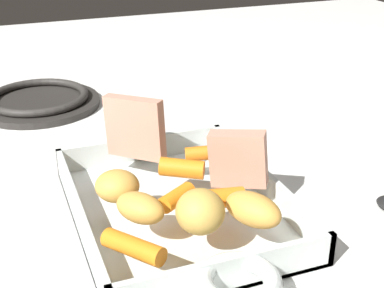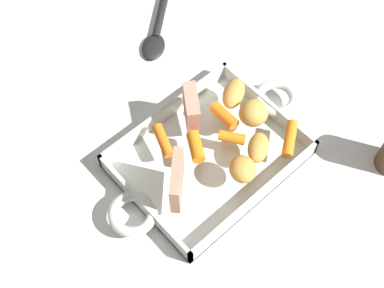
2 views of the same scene
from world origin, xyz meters
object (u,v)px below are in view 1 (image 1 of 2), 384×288
roasting_dish (177,205)px  roast_slice_outer (135,128)px  stove_burner_rear (39,100)px  baby_carrot_center_left (177,197)px  potato_whole (253,209)px  baby_carrot_southwest (219,198)px  potato_halved (200,211)px  baby_carrot_northeast (182,168)px  potato_golden_small (117,186)px  roast_slice_thick (238,159)px  potato_corner (140,208)px  baby_carrot_long (133,247)px  baby_carrot_center_right (209,153)px

roasting_dish → roast_slice_outer: (-0.09, -0.02, 0.06)m
roast_slice_outer → stove_burner_rear: (-0.32, -0.08, -0.06)m
roast_slice_outer → baby_carrot_center_left: 0.13m
potato_whole → stove_burner_rear: potato_whole is taller
baby_carrot_southwest → baby_carrot_center_left: bearing=-116.5°
baby_carrot_center_left → potato_halved: 0.05m
baby_carrot_northeast → potato_golden_small: 0.08m
baby_carrot_center_left → roast_slice_thick: bearing=103.6°
roast_slice_thick → baby_carrot_northeast: (-0.04, -0.05, -0.02)m
roasting_dish → potato_golden_small: size_ratio=8.52×
baby_carrot_northeast → potato_whole: (0.12, 0.03, 0.01)m
roasting_dish → potato_golden_small: potato_golden_small is taller
roast_slice_outer → potato_halved: bearing=4.5°
baby_carrot_center_left → potato_whole: potato_whole is taller
baby_carrot_center_left → potato_golden_small: (-0.03, -0.06, 0.01)m
roast_slice_thick → potato_golden_small: 0.13m
baby_carrot_center_left → potato_halved: bearing=5.3°
potato_golden_small → roast_slice_outer: bearing=154.2°
baby_carrot_center_left → stove_burner_rear: baby_carrot_center_left is taller
baby_carrot_northeast → baby_carrot_southwest: 0.08m
roast_slice_outer → potato_whole: (0.19, 0.07, -0.02)m
potato_corner → baby_carrot_long: bearing=-22.3°
roast_slice_outer → potato_golden_small: (0.10, -0.05, -0.02)m
roast_slice_outer → stove_burner_rear: bearing=-165.1°
baby_carrot_long → potato_halved: bearing=102.0°
roasting_dish → potato_halved: (0.09, -0.01, 0.05)m
roast_slice_outer → potato_whole: bearing=19.7°
roast_slice_thick → baby_carrot_northeast: size_ratio=1.22×
potato_halved → stove_burner_rear: bearing=-168.8°
roasting_dish → baby_carrot_center_left: (0.04, -0.01, 0.03)m
baby_carrot_southwest → potato_halved: 0.05m
baby_carrot_center_right → potato_corner: size_ratio=1.04×
baby_carrot_northeast → baby_carrot_long: bearing=-36.3°
baby_carrot_center_left → stove_burner_rear: bearing=-168.1°
stove_burner_rear → baby_carrot_center_left: bearing=11.9°
roast_slice_thick → potato_golden_small: (-0.01, -0.13, -0.01)m
roast_slice_outer → baby_carrot_long: 0.20m
stove_burner_rear → baby_carrot_northeast: bearing=17.1°
potato_halved → potato_whole: bearing=82.8°
baby_carrot_long → baby_carrot_northeast: bearing=143.7°
baby_carrot_center_left → stove_burner_rear: size_ratio=0.21×
roasting_dish → baby_carrot_southwest: baby_carrot_southwest is taller
baby_carrot_northeast → baby_carrot_southwest: same height
baby_carrot_northeast → potato_corner: 0.10m
roast_slice_outer → baby_carrot_center_left: roast_slice_outer is taller
baby_carrot_northeast → potato_whole: bearing=15.3°
baby_carrot_center_left → stove_burner_rear: 0.46m
roasting_dish → roast_slice_thick: 0.09m
roasting_dish → potato_golden_small: 0.08m
roast_slice_outer → potato_golden_small: bearing=-25.8°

